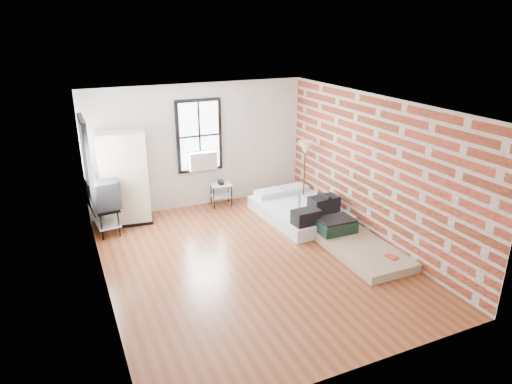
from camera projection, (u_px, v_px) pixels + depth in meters
name	position (u px, v px, depth m)	size (l,w,h in m)	color
ground	(253.00, 261.00, 8.19)	(6.00, 6.00, 0.00)	brown
room_shell	(256.00, 161.00, 7.98)	(5.02, 6.02, 2.80)	silver
mattress_main	(302.00, 210.00, 9.93)	(1.69, 2.21, 0.68)	white
mattress_bare	(355.00, 243.00, 8.55)	(1.05, 1.99, 0.43)	tan
wardrobe	(124.00, 179.00, 9.44)	(1.06, 0.70, 1.97)	black
side_table	(221.00, 189.00, 10.52)	(0.51, 0.43, 0.62)	black
floor_lamp	(305.00, 151.00, 10.19)	(0.33, 0.33, 1.54)	#302210
tv_stand	(104.00, 195.00, 9.04)	(0.61, 0.83, 1.12)	black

